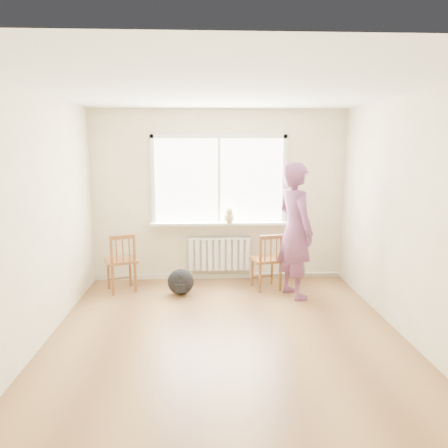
{
  "coord_description": "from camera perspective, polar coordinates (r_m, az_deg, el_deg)",
  "views": [
    {
      "loc": [
        -0.25,
        -4.64,
        2.1
      ],
      "look_at": [
        0.03,
        1.2,
        1.08
      ],
      "focal_mm": 35.0,
      "sensor_mm": 36.0,
      "label": 1
    }
  ],
  "objects": [
    {
      "name": "cat",
      "position": [
        6.78,
        0.66,
        1.06
      ],
      "size": [
        0.18,
        0.41,
        0.27
      ],
      "rotation": [
        0.0,
        0.0,
        -0.01
      ],
      "color": "beige",
      "rests_on": "windowsill"
    },
    {
      "name": "radiator",
      "position": [
        7.0,
        -0.61,
        -3.85
      ],
      "size": [
        1.0,
        0.12,
        0.55
      ],
      "color": "white",
      "rests_on": "back_wall"
    },
    {
      "name": "heating_pipe",
      "position": [
        7.27,
        9.33,
        -6.38
      ],
      "size": [
        1.4,
        0.04,
        0.04
      ],
      "primitive_type": "cylinder",
      "rotation": [
        0.0,
        1.57,
        0.0
      ],
      "color": "silver",
      "rests_on": "back_wall"
    },
    {
      "name": "floor",
      "position": [
        5.1,
        0.32,
        -14.47
      ],
      "size": [
        4.5,
        4.5,
        0.0
      ],
      "primitive_type": "plane",
      "color": "olive",
      "rests_on": "ground"
    },
    {
      "name": "ceiling",
      "position": [
        4.68,
        0.35,
        17.23
      ],
      "size": [
        4.5,
        4.5,
        0.0
      ],
      "primitive_type": "plane",
      "rotation": [
        3.14,
        0.0,
        0.0
      ],
      "color": "white",
      "rests_on": "back_wall"
    },
    {
      "name": "window",
      "position": [
        6.88,
        -0.65,
        6.23
      ],
      "size": [
        2.12,
        0.05,
        1.42
      ],
      "color": "white",
      "rests_on": "back_wall"
    },
    {
      "name": "baseboard",
      "position": [
        7.18,
        -0.63,
        -6.8
      ],
      "size": [
        4.0,
        0.03,
        0.08
      ],
      "primitive_type": "cube",
      "color": "beige",
      "rests_on": "ground"
    },
    {
      "name": "backpack",
      "position": [
        6.4,
        -5.68,
        -7.53
      ],
      "size": [
        0.43,
        0.36,
        0.38
      ],
      "primitive_type": "ellipsoid",
      "rotation": [
        0.0,
        0.0,
        -0.2
      ],
      "color": "black",
      "rests_on": "floor"
    },
    {
      "name": "person",
      "position": [
        6.21,
        9.29,
        -0.85
      ],
      "size": [
        0.68,
        0.82,
        1.92
      ],
      "primitive_type": "imported",
      "rotation": [
        0.0,
        0.0,
        1.94
      ],
      "color": "#D1455B",
      "rests_on": "floor"
    },
    {
      "name": "chair_right",
      "position": [
        6.55,
        5.71,
        -4.9
      ],
      "size": [
        0.51,
        0.49,
        0.86
      ],
      "rotation": [
        0.0,
        0.0,
        3.38
      ],
      "color": "brown",
      "rests_on": "floor"
    },
    {
      "name": "windowsill",
      "position": [
        6.88,
        -0.62,
        0.09
      ],
      "size": [
        2.15,
        0.22,
        0.04
      ],
      "primitive_type": "cube",
      "color": "white",
      "rests_on": "back_wall"
    },
    {
      "name": "chair_left",
      "position": [
        6.6,
        -13.2,
        -4.94
      ],
      "size": [
        0.56,
        0.55,
        0.88
      ],
      "rotation": [
        0.0,
        0.0,
        3.53
      ],
      "color": "brown",
      "rests_on": "floor"
    },
    {
      "name": "back_wall",
      "position": [
        6.93,
        -0.66,
        3.67
      ],
      "size": [
        4.0,
        0.01,
        2.7
      ],
      "primitive_type": "cube",
      "color": "beige",
      "rests_on": "ground"
    }
  ]
}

